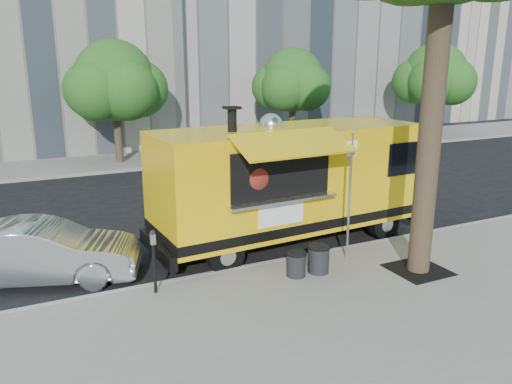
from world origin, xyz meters
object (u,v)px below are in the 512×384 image
food_truck (289,180)px  trash_bin_right (319,258)px  parking_meter (154,254)px  far_tree_b (114,81)px  trash_bin_left (296,263)px  sign_post (350,189)px  sedan (42,252)px  far_tree_d (435,75)px  far_tree_c (293,80)px

food_truck → trash_bin_right: bearing=-105.2°
parking_meter → trash_bin_right: parking_meter is taller
trash_bin_right → far_tree_b: bearing=96.0°
trash_bin_left → sign_post: bearing=11.7°
food_truck → sedan: bearing=174.7°
far_tree_b → parking_meter: (-2.00, -14.05, -2.85)m
far_tree_b → sign_post: size_ratio=1.83×
far_tree_b → far_tree_d: bearing=-0.3°
far_tree_b → food_truck: (2.00, -12.37, -2.12)m
far_tree_b → sign_post: far_tree_b is taller
food_truck → trash_bin_left: (-1.03, -2.21, -1.27)m
far_tree_c → trash_bin_right: size_ratio=8.50×
sign_post → sedan: bearing=162.0°
far_tree_b → trash_bin_left: bearing=-86.2°
trash_bin_left → trash_bin_right: trash_bin_right is taller
sign_post → parking_meter: bearing=177.5°
food_truck → far_tree_d: bearing=32.7°
parking_meter → food_truck: 4.40m
far_tree_b → far_tree_c: far_tree_b is taller
trash_bin_left → parking_meter: bearing=170.0°
far_tree_d → trash_bin_left: 23.38m
far_tree_b → parking_meter: 14.48m
sign_post → parking_meter: (-4.55, 0.20, -0.87)m
far_tree_d → sedan: size_ratio=1.38×
sedan → trash_bin_left: size_ratio=7.54×
far_tree_d → sedan: 26.14m
far_tree_c → far_tree_d: (10.00, 0.20, 0.17)m
parking_meter → food_truck: food_truck is taller
food_truck → far_tree_b: bearing=96.1°
food_truck → sedan: size_ratio=1.82×
sign_post → trash_bin_right: (-1.03, -0.36, -1.37)m
far_tree_c → trash_bin_left: far_tree_c is taller
food_truck → trash_bin_right: food_truck is taller
far_tree_d → parking_meter: size_ratio=4.23×
far_tree_b → trash_bin_right: bearing=-84.0°
food_truck → far_tree_c: bearing=56.8°
far_tree_c → trash_bin_left: bearing=-119.3°
far_tree_c → food_truck: bearing=-120.1°
far_tree_b → food_truck: far_tree_b is taller
parking_meter → far_tree_b: bearing=81.9°
far_tree_c → far_tree_d: size_ratio=0.92×
far_tree_b → far_tree_d: size_ratio=0.97×
far_tree_c → trash_bin_right: bearing=-117.6°
far_tree_b → trash_bin_left: (0.97, -14.58, -3.39)m
far_tree_b → food_truck: bearing=-80.8°
parking_meter → trash_bin_left: bearing=-10.0°
far_tree_d → parking_meter: far_tree_d is taller
far_tree_b → far_tree_d: (19.00, -0.10, 0.06)m
far_tree_c → sign_post: bearing=-114.8°
far_tree_b → parking_meter: bearing=-98.1°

